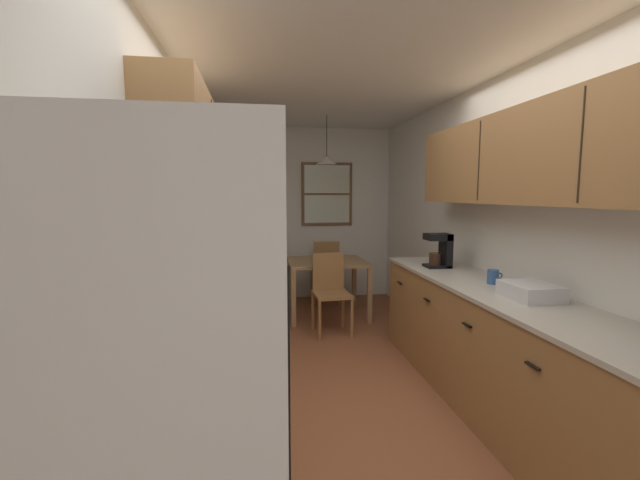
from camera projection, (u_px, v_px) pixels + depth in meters
ground_plane at (337, 368)px, 3.67m from camera, size 12.00×12.00×0.00m
wall_left at (177, 231)px, 3.33m from camera, size 0.10×9.00×2.55m
wall_right at (482, 227)px, 3.73m from camera, size 0.10×9.00×2.55m
wall_back at (304, 214)px, 6.13m from camera, size 4.40×0.10×2.55m
ceiling_slab at (339, 72)px, 3.38m from camera, size 4.40×9.00×0.08m
refrigerator at (166, 434)px, 1.19m from camera, size 0.70×0.81×1.74m
stove_range at (196, 425)px, 1.94m from camera, size 0.66×0.59×1.10m
microwave_over_range at (160, 167)px, 1.79m from camera, size 0.39×0.57×0.31m
counter_left at (221, 334)px, 3.26m from camera, size 0.64×2.09×0.90m
upper_cabinets_left at (196, 151)px, 3.03m from camera, size 0.33×2.17×0.66m
counter_right at (508, 358)px, 2.79m from camera, size 0.64×3.32×0.90m
upper_cabinets_right at (544, 155)px, 2.60m from camera, size 0.33×3.00×0.65m
dining_table at (327, 268)px, 5.24m from camera, size 0.99×0.87×0.72m
dining_chair_near at (330, 289)px, 4.62m from camera, size 0.43×0.43×0.90m
dining_chair_far at (326, 268)px, 5.90m from camera, size 0.42×0.42×0.90m
pendant_light at (327, 160)px, 5.09m from camera, size 0.27×0.27×0.60m
back_window at (327, 194)px, 6.08m from camera, size 0.76×0.05×0.94m
trash_bin at (259, 308)px, 4.50m from camera, size 0.32×0.32×0.64m
storage_canister at (207, 288)px, 2.48m from camera, size 0.13×0.13×0.20m
dish_towel at (270, 398)px, 2.13m from camera, size 0.02×0.16×0.24m
coffee_maker at (441, 250)px, 3.73m from camera, size 0.22×0.18×0.31m
mug_by_coffeemaker at (493, 277)px, 3.05m from camera, size 0.12×0.08×0.11m
dish_rack at (531, 291)px, 2.61m from camera, size 0.28×0.34×0.10m
table_serving_bowl at (320, 259)px, 5.20m from camera, size 0.22×0.22×0.06m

